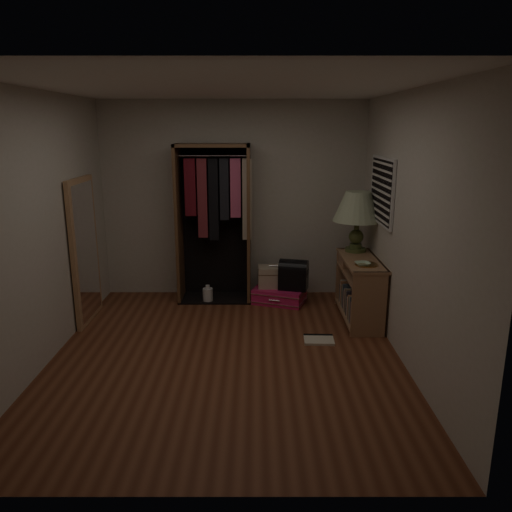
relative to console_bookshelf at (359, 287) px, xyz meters
name	(u,v)px	position (x,y,z in m)	size (l,w,h in m)	color
ground	(227,355)	(-1.54, -1.03, -0.39)	(4.00, 4.00, 0.00)	#5B2C1A
room_walls	(232,209)	(-1.46, -0.99, 1.11)	(3.52, 4.02, 2.60)	#BDB6A8
console_bookshelf	(359,287)	(0.00, 0.00, 0.00)	(0.42, 1.12, 0.75)	#926647
open_wardrobe	(216,209)	(-1.76, 0.74, 0.82)	(0.97, 0.50, 2.05)	brown
floor_mirror	(85,251)	(-3.24, -0.03, 0.46)	(0.06, 0.80, 1.70)	#AE7E54
pink_suitcase	(279,295)	(-0.92, 0.56, -0.29)	(0.77, 0.66, 0.20)	#CB1857
train_case	(273,276)	(-1.01, 0.62, -0.06)	(0.41, 0.29, 0.29)	tan
black_bag	(294,274)	(-0.75, 0.51, 0.01)	(0.41, 0.32, 0.40)	black
table_lamp	(358,208)	(0.00, 0.34, 0.90)	(0.78, 0.78, 0.75)	#404D25
brass_tray	(366,264)	(0.00, -0.30, 0.36)	(0.32, 0.32, 0.01)	#A5783F
ceramic_bowl	(363,264)	(-0.05, -0.33, 0.38)	(0.17, 0.17, 0.04)	#ACCFAF
white_jug	(208,295)	(-1.87, 0.57, -0.30)	(0.16, 0.16, 0.23)	silver
floor_book	(319,339)	(-0.55, -0.66, -0.38)	(0.33, 0.27, 0.03)	beige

